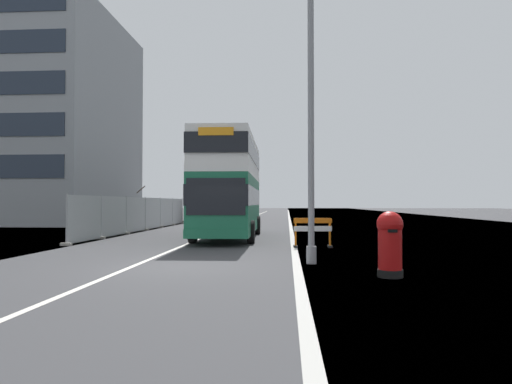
{
  "coord_description": "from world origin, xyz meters",
  "views": [
    {
      "loc": [
        3.04,
        -12.23,
        1.74
      ],
      "look_at": [
        1.74,
        6.61,
        2.2
      ],
      "focal_mm": 31.74,
      "sensor_mm": 36.0,
      "label": 1
    }
  ],
  "objects_px": {
    "double_decker_bus": "(230,186)",
    "car_oncoming_near": "(207,211)",
    "lamppost_foreground": "(311,128)",
    "red_pillar_postbox": "(390,241)",
    "car_receding_mid": "(226,209)",
    "car_receding_far": "(232,209)",
    "roadworks_barrier": "(313,229)"
  },
  "relations": [
    {
      "from": "double_decker_bus",
      "to": "car_receding_far",
      "type": "relative_size",
      "value": 2.23
    },
    {
      "from": "red_pillar_postbox",
      "to": "lamppost_foreground",
      "type": "bearing_deg",
      "value": 127.6
    },
    {
      "from": "car_oncoming_near",
      "to": "double_decker_bus",
      "type": "bearing_deg",
      "value": -76.11
    },
    {
      "from": "car_oncoming_near",
      "to": "car_receding_mid",
      "type": "bearing_deg",
      "value": 86.32
    },
    {
      "from": "red_pillar_postbox",
      "to": "car_receding_mid",
      "type": "height_order",
      "value": "car_receding_mid"
    },
    {
      "from": "car_receding_far",
      "to": "car_oncoming_near",
      "type": "bearing_deg",
      "value": -89.97
    },
    {
      "from": "double_decker_bus",
      "to": "car_receding_far",
      "type": "xyz_separation_m",
      "value": [
        -4.25,
        35.4,
        -1.59
      ]
    },
    {
      "from": "car_oncoming_near",
      "to": "car_receding_far",
      "type": "relative_size",
      "value": 0.99
    },
    {
      "from": "roadworks_barrier",
      "to": "car_receding_mid",
      "type": "distance_m",
      "value": 31.17
    },
    {
      "from": "red_pillar_postbox",
      "to": "car_receding_far",
      "type": "height_order",
      "value": "car_receding_far"
    },
    {
      "from": "car_receding_far",
      "to": "double_decker_bus",
      "type": "bearing_deg",
      "value": -83.16
    },
    {
      "from": "double_decker_bus",
      "to": "car_oncoming_near",
      "type": "distance_m",
      "value": 17.73
    },
    {
      "from": "double_decker_bus",
      "to": "car_oncoming_near",
      "type": "xyz_separation_m",
      "value": [
        -4.24,
        17.14,
        -1.59
      ]
    },
    {
      "from": "roadworks_barrier",
      "to": "car_receding_far",
      "type": "bearing_deg",
      "value": 101.46
    },
    {
      "from": "roadworks_barrier",
      "to": "car_receding_mid",
      "type": "relative_size",
      "value": 0.36
    },
    {
      "from": "roadworks_barrier",
      "to": "car_receding_far",
      "type": "relative_size",
      "value": 0.33
    },
    {
      "from": "car_receding_mid",
      "to": "car_receding_far",
      "type": "relative_size",
      "value": 0.92
    },
    {
      "from": "car_oncoming_near",
      "to": "car_receding_far",
      "type": "xyz_separation_m",
      "value": [
        -0.01,
        18.27,
        0.0
      ]
    },
    {
      "from": "car_receding_mid",
      "to": "car_receding_far",
      "type": "bearing_deg",
      "value": 93.27
    },
    {
      "from": "red_pillar_postbox",
      "to": "roadworks_barrier",
      "type": "bearing_deg",
      "value": 101.44
    },
    {
      "from": "car_oncoming_near",
      "to": "car_receding_far",
      "type": "bearing_deg",
      "value": 90.03
    },
    {
      "from": "lamppost_foreground",
      "to": "roadworks_barrier",
      "type": "relative_size",
      "value": 5.47
    },
    {
      "from": "roadworks_barrier",
      "to": "car_oncoming_near",
      "type": "distance_m",
      "value": 23.17
    },
    {
      "from": "double_decker_bus",
      "to": "car_receding_mid",
      "type": "xyz_separation_m",
      "value": [
        -3.69,
        25.67,
        -1.49
      ]
    },
    {
      "from": "car_oncoming_near",
      "to": "lamppost_foreground",
      "type": "bearing_deg",
      "value": -73.6
    },
    {
      "from": "double_decker_bus",
      "to": "roadworks_barrier",
      "type": "xyz_separation_m",
      "value": [
        3.86,
        -4.57,
        -1.88
      ]
    },
    {
      "from": "lamppost_foreground",
      "to": "car_receding_mid",
      "type": "xyz_separation_m",
      "value": [
        -7.24,
        34.99,
        -2.81
      ]
    },
    {
      "from": "lamppost_foreground",
      "to": "car_receding_far",
      "type": "distance_m",
      "value": 45.5
    },
    {
      "from": "double_decker_bus",
      "to": "car_receding_mid",
      "type": "distance_m",
      "value": 25.97
    },
    {
      "from": "red_pillar_postbox",
      "to": "car_receding_mid",
      "type": "relative_size",
      "value": 0.37
    },
    {
      "from": "double_decker_bus",
      "to": "lamppost_foreground",
      "type": "bearing_deg",
      "value": -69.15
    },
    {
      "from": "double_decker_bus",
      "to": "lamppost_foreground",
      "type": "relative_size",
      "value": 1.23
    }
  ]
}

